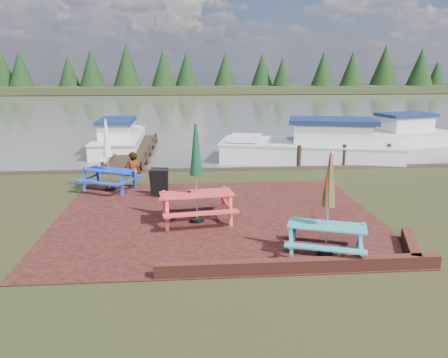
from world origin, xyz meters
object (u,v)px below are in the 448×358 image
Objects in this scene: jetty at (135,150)px; picnic_table_red at (197,188)px; boat_near at (314,148)px; boat_far at (395,136)px; chalkboard at (159,183)px; boat_jetty at (119,140)px; person at (132,152)px; picnic_table_blue at (108,166)px; picnic_table_teal at (327,220)px.

picnic_table_red is at bearing -74.55° from jetty.
boat_near is 1.27× the size of boat_far.
chalkboard is 0.14× the size of boat_jetty.
person is at bearing 120.59° from chalkboard.
picnic_table_red is 1.51× the size of person.
picnic_table_red reaches higher than boat_jetty.
picnic_table_blue is 8.83m from boat_jetty.
picnic_table_teal is at bearing 105.74° from person.
picnic_table_teal is 9.72m from person.
picnic_table_teal is 0.97× the size of picnic_table_blue.
picnic_table_red is at bearing 158.85° from picnic_table_teal.
picnic_table_teal is at bearing -19.44° from picnic_table_blue.
boat_far is at bearing -1.91° from boat_jetty.
chalkboard is at bearing -75.65° from boat_jetty.
person is at bearing 98.94° from boat_far.
picnic_table_teal is at bearing -66.04° from jetty.
boat_far is at bearing 5.92° from jetty.
jetty is at bearing 133.16° from picnic_table_teal.
boat_far is (8.53, 14.54, -0.43)m from picnic_table_teal.
person reaches higher than boat_far.
boat_jetty is at bearing 73.73° from boat_far.
person is at bearing -78.49° from boat_jetty.
picnic_table_blue is 0.27× the size of jetty.
picnic_table_red is at bearing -23.53° from picnic_table_blue.
boat_far is at bearing 38.57° from picnic_table_red.
boat_far is (12.59, 9.60, -0.08)m from chalkboard.
person is at bearing 123.01° from boat_near.
chalkboard is at bearing 145.26° from boat_near.
picnic_table_teal is 16.16m from boat_jetty.
jetty is at bearing 115.65° from picnic_table_blue.
picnic_table_teal is at bearing 133.74° from boat_far.
boat_near is at bearing 50.26° from chalkboard.
person is (-8.10, -2.75, 0.44)m from boat_near.
boat_jetty is at bearing 122.23° from picnic_table_blue.
jetty is 1.03× the size of boat_near.
boat_far is at bearing -172.52° from person.
jetty is 1.91m from boat_jetty.
boat_jetty reaches higher than jetty.
picnic_table_teal is 11.26m from boat_near.
picnic_table_teal reaches higher than boat_near.
picnic_table_blue is 2.05m from chalkboard.
boat_jetty is at bearing 122.15° from jetty.
person is at bearing 104.96° from picnic_table_red.
picnic_table_red is at bearing 120.86° from boat_far.
boat_near is 6.79m from boat_far.
boat_jetty is at bearing 82.91° from boat_near.
picnic_table_teal is 3.76m from picnic_table_red.
boat_near is at bearing 106.55° from boat_far.
boat_near is at bearing 56.02° from picnic_table_blue.
boat_far is (15.34, -0.11, 0.03)m from boat_jetty.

